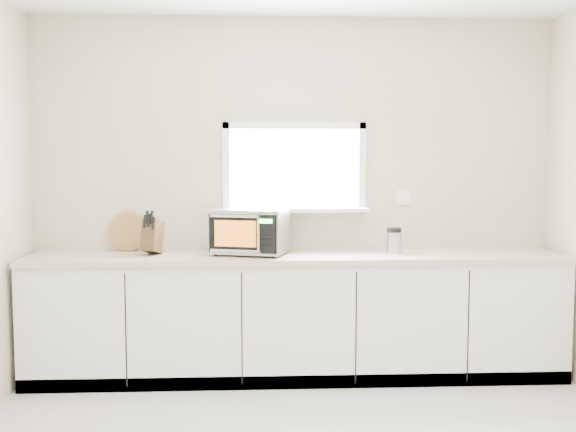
{
  "coord_description": "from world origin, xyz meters",
  "views": [
    {
      "loc": [
        -0.31,
        -3.21,
        1.61
      ],
      "look_at": [
        -0.07,
        1.55,
        1.21
      ],
      "focal_mm": 42.0,
      "sensor_mm": 36.0,
      "label": 1
    }
  ],
  "objects": [
    {
      "name": "cutting_board",
      "position": [
        -1.27,
        1.94,
        1.07
      ],
      "size": [
        0.3,
        0.07,
        0.3
      ],
      "primitive_type": "cylinder",
      "rotation": [
        1.4,
        0.0,
        0.0
      ],
      "color": "#A17D3E",
      "rests_on": "countertop"
    },
    {
      "name": "back_wall",
      "position": [
        0.0,
        2.0,
        1.36
      ],
      "size": [
        4.0,
        0.17,
        2.7
      ],
      "color": "beige",
      "rests_on": "ground"
    },
    {
      "name": "coffee_grinder",
      "position": [
        0.73,
        1.71,
        1.02
      ],
      "size": [
        0.13,
        0.13,
        0.19
      ],
      "rotation": [
        0.0,
        0.0,
        0.22
      ],
      "color": "#A7A9AF",
      "rests_on": "countertop"
    },
    {
      "name": "microwave",
      "position": [
        -0.34,
        1.72,
        1.1
      ],
      "size": [
        0.61,
        0.54,
        0.34
      ],
      "rotation": [
        0.0,
        0.0,
        -0.29
      ],
      "color": "black",
      "rests_on": "countertop"
    },
    {
      "name": "countertop",
      "position": [
        0.0,
        1.69,
        0.9
      ],
      "size": [
        3.92,
        0.64,
        0.04
      ],
      "primitive_type": "cube",
      "color": "beige",
      "rests_on": "cabinets"
    },
    {
      "name": "cabinets",
      "position": [
        0.0,
        1.7,
        0.44
      ],
      "size": [
        3.92,
        0.6,
        0.88
      ],
      "primitive_type": "cube",
      "color": "white",
      "rests_on": "ground"
    },
    {
      "name": "knife_block",
      "position": [
        -1.06,
        1.73,
        1.06
      ],
      "size": [
        0.16,
        0.25,
        0.33
      ],
      "rotation": [
        0.0,
        0.0,
        -0.25
      ],
      "color": "#49331A",
      "rests_on": "countertop"
    }
  ]
}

